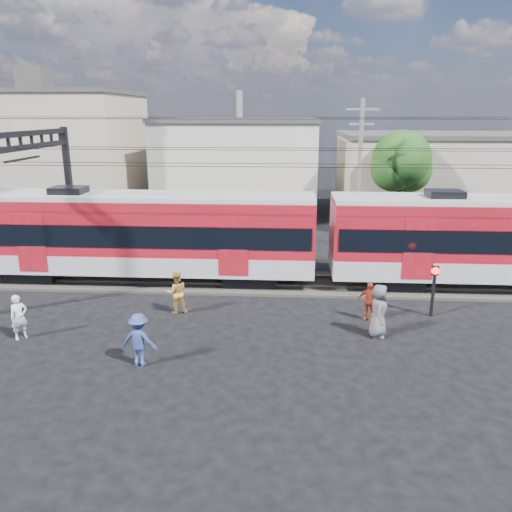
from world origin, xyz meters
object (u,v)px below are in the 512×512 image
at_px(commuter_train, 145,232).
at_px(pedestrian_c, 139,340).
at_px(crossing_signal, 434,282).
at_px(pedestrian_a, 19,317).

xyz_separation_m(commuter_train, pedestrian_c, (2.00, -8.04, -1.53)).
bearing_deg(pedestrian_c, commuter_train, -65.95).
bearing_deg(crossing_signal, pedestrian_a, -168.81).
xyz_separation_m(pedestrian_c, crossing_signal, (10.28, 4.63, 0.56)).
distance_m(commuter_train, pedestrian_a, 7.15).
distance_m(pedestrian_a, crossing_signal, 15.37).
bearing_deg(commuter_train, pedestrian_a, -113.57).
bearing_deg(commuter_train, crossing_signal, -15.52).
relative_size(pedestrian_a, pedestrian_c, 0.93).
relative_size(pedestrian_a, crossing_signal, 0.78).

